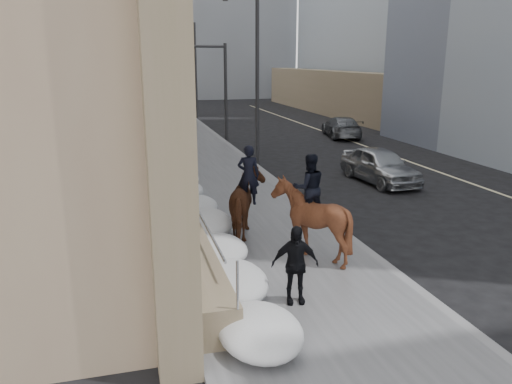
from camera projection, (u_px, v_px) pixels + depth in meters
ground at (296, 293)px, 11.13m from camera, size 140.00×140.00×0.00m
sidewalk at (215, 185)px, 20.44m from camera, size 5.00×80.00×0.12m
curb at (276, 181)px, 21.10m from camera, size 0.24×80.00×0.12m
lane_line at (438, 172)px, 23.09m from camera, size 0.15×70.00×0.01m
bg_building_far at (98, 24)px, 74.20m from camera, size 24.00×12.00×20.00m
streetlight_mid at (254, 69)px, 23.69m from camera, size 1.71×0.24×8.00m
streetlight_far at (194, 65)px, 42.35m from camera, size 1.71×0.24×8.00m
traffic_signal at (211, 76)px, 31.14m from camera, size 4.10×0.22×6.00m
snow_bank at (186, 189)px, 18.21m from camera, size 1.70×18.10×0.76m
mounted_horse_left at (247, 201)px, 14.26m from camera, size 1.60×2.42×2.61m
mounted_horse_right at (310, 216)px, 12.52m from camera, size 1.79×1.98×2.69m
pedestrian at (295, 264)px, 10.28m from camera, size 1.04×0.56×1.68m
car_silver at (380, 165)px, 20.95m from camera, size 2.03×4.46×1.48m
car_grey at (341, 127)px, 33.13m from camera, size 2.79×5.01×1.37m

